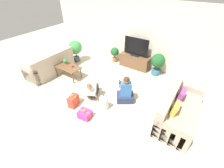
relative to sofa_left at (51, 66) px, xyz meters
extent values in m
plane|color=beige|center=(2.43, -0.09, -0.32)|extent=(16.00, 16.00, 0.00)
cube|color=beige|center=(2.43, 2.54, 0.98)|extent=(8.40, 0.06, 2.60)
cube|color=tan|center=(-0.05, 0.00, -0.09)|extent=(0.84, 1.87, 0.45)
cube|color=tan|center=(0.27, 0.00, 0.35)|extent=(0.20, 1.87, 0.42)
cube|color=tan|center=(-0.05, 0.85, 0.00)|extent=(0.84, 0.16, 0.63)
cube|color=tan|center=(-0.05, -0.85, 0.00)|extent=(0.84, 0.16, 0.63)
cube|color=#9E4293|center=(0.07, 0.30, 0.29)|extent=(0.18, 0.34, 0.32)
cube|color=#E5566B|center=(0.07, -0.30, 0.29)|extent=(0.18, 0.34, 0.32)
cube|color=tan|center=(4.91, 0.30, -0.09)|extent=(0.84, 1.87, 0.45)
cube|color=tan|center=(4.60, 0.30, 0.35)|extent=(0.20, 1.87, 0.42)
cube|color=tan|center=(4.91, -0.56, 0.00)|extent=(0.84, 0.16, 0.63)
cube|color=tan|center=(4.91, 1.15, 0.00)|extent=(0.84, 0.16, 0.63)
cube|color=#EACC4C|center=(4.80, 0.00, 0.29)|extent=(0.18, 0.34, 0.32)
cube|color=#9E4293|center=(4.80, 0.60, 0.29)|extent=(0.18, 0.34, 0.32)
cube|color=brown|center=(0.83, 0.16, 0.13)|extent=(1.02, 0.53, 0.03)
cylinder|color=brown|center=(0.38, -0.05, -0.10)|extent=(0.04, 0.04, 0.43)
cylinder|color=brown|center=(1.28, -0.05, -0.10)|extent=(0.04, 0.04, 0.43)
cylinder|color=brown|center=(0.38, 0.36, -0.10)|extent=(0.04, 0.04, 0.43)
cylinder|color=brown|center=(1.28, 0.36, -0.10)|extent=(0.04, 0.04, 0.43)
cube|color=brown|center=(2.60, 2.25, -0.04)|extent=(1.26, 0.42, 0.54)
cube|color=black|center=(2.60, 2.25, 0.25)|extent=(0.36, 0.20, 0.05)
cube|color=black|center=(2.60, 2.25, 0.62)|extent=(1.02, 0.03, 0.69)
cylinder|color=#4C4C51|center=(0.15, 1.28, -0.20)|extent=(0.26, 0.26, 0.24)
cylinder|color=brown|center=(0.15, 1.28, 0.01)|extent=(0.05, 0.05, 0.18)
sphere|color=#3D8E47|center=(0.15, 1.28, 0.36)|extent=(0.60, 0.60, 0.60)
cylinder|color=#336B84|center=(3.58, 2.20, -0.20)|extent=(0.35, 0.35, 0.23)
cylinder|color=brown|center=(3.58, 2.20, -0.01)|extent=(0.06, 0.06, 0.16)
sphere|color=#1E5628|center=(3.58, 2.20, 0.29)|extent=(0.53, 0.53, 0.53)
cylinder|color=#A36042|center=(1.62, 2.20, -0.21)|extent=(0.21, 0.21, 0.21)
cylinder|color=brown|center=(1.62, 2.20, -0.05)|extent=(0.04, 0.04, 0.11)
sphere|color=#1E5628|center=(1.62, 2.20, 0.17)|extent=(0.37, 0.37, 0.37)
cube|color=#23232D|center=(2.26, -0.11, -0.18)|extent=(0.46, 0.52, 0.28)
cube|color=white|center=(2.39, -0.35, 0.11)|extent=(0.51, 0.57, 0.45)
sphere|color=tan|center=(2.47, -0.51, 0.31)|extent=(0.17, 0.17, 0.17)
sphere|color=brown|center=(2.47, -0.51, 0.34)|extent=(0.16, 0.16, 0.16)
cylinder|color=tan|center=(2.31, -0.51, -0.06)|extent=(0.17, 0.26, 0.39)
cylinder|color=tan|center=(2.56, -0.37, -0.06)|extent=(0.17, 0.26, 0.39)
cube|color=#283351|center=(3.31, 0.18, -0.20)|extent=(0.65, 0.62, 0.24)
cube|color=#3366AD|center=(3.35, 0.13, 0.16)|extent=(0.38, 0.35, 0.47)
sphere|color=#8E6647|center=(3.34, 0.14, 0.49)|extent=(0.20, 0.20, 0.20)
sphere|color=#472D19|center=(3.35, 0.13, 0.53)|extent=(0.19, 0.19, 0.19)
cylinder|color=#8E6647|center=(3.34, 0.37, 0.09)|extent=(0.19, 0.25, 0.06)
cylinder|color=#8E6647|center=(3.13, 0.23, 0.09)|extent=(0.19, 0.25, 0.06)
ellipsoid|color=black|center=(2.95, 0.63, -0.11)|extent=(0.39, 0.33, 0.19)
sphere|color=black|center=(3.14, 0.52, -0.06)|extent=(0.16, 0.16, 0.16)
sphere|color=olive|center=(3.19, 0.48, -0.08)|extent=(0.07, 0.07, 0.07)
cylinder|color=black|center=(2.77, 0.73, -0.07)|extent=(0.11, 0.08, 0.12)
cylinder|color=olive|center=(3.02, 0.52, -0.26)|extent=(0.04, 0.04, 0.11)
cylinder|color=olive|center=(3.07, 0.61, -0.26)|extent=(0.04, 0.04, 0.11)
cylinder|color=olive|center=(2.82, 0.64, -0.26)|extent=(0.04, 0.04, 0.11)
cylinder|color=olive|center=(2.88, 0.73, -0.26)|extent=(0.04, 0.04, 0.11)
cube|color=red|center=(2.12, -0.88, -0.14)|extent=(0.27, 0.38, 0.35)
cube|color=orange|center=(2.12, -0.88, -0.14)|extent=(0.21, 0.07, 0.36)
sphere|color=orange|center=(2.12, -0.88, 0.06)|extent=(0.07, 0.07, 0.07)
cube|color=#CC3389|center=(2.72, -1.05, -0.21)|extent=(0.38, 0.33, 0.22)
cube|color=orange|center=(2.72, -1.05, -0.21)|extent=(0.35, 0.07, 0.22)
sphere|color=orange|center=(2.72, -1.05, -0.07)|extent=(0.10, 0.10, 0.10)
cube|color=white|center=(2.96, -0.47, -0.11)|extent=(0.24, 0.13, 0.40)
torus|color=#4C3823|center=(2.96, -0.47, 0.11)|extent=(0.16, 0.16, 0.01)
cylinder|color=#B23D38|center=(1.02, 0.23, 0.19)|extent=(0.08, 0.08, 0.09)
torus|color=#B23D38|center=(1.07, 0.23, 0.20)|extent=(0.06, 0.01, 0.06)
cylinder|color=#A36042|center=(0.63, 0.26, 0.18)|extent=(0.11, 0.11, 0.07)
sphere|color=#337F3D|center=(0.63, 0.26, 0.29)|extent=(0.17, 0.17, 0.17)
camera|label=1|loc=(4.93, -3.02, 2.95)|focal=24.00mm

